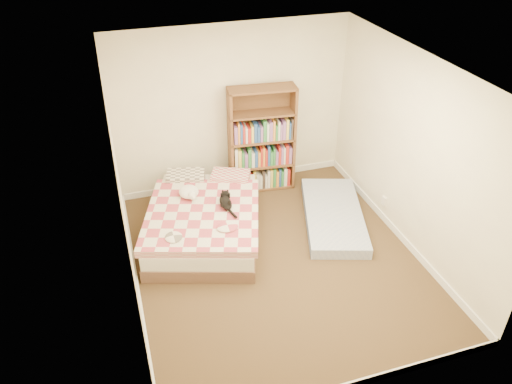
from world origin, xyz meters
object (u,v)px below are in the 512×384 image
object	(u,v)px
bed	(204,218)
black_cat	(225,201)
white_dog	(189,192)
bookshelf	(261,152)
floor_mattress	(333,215)

from	to	relation	value
bed	black_cat	xyz separation A→B (m)	(0.28, -0.10, 0.29)
black_cat	white_dog	xyz separation A→B (m)	(-0.41, 0.34, 0.02)
bed	black_cat	bearing A→B (deg)	-2.61
bookshelf	black_cat	bearing A→B (deg)	-123.07
bed	bookshelf	bearing A→B (deg)	57.58
bed	white_dog	world-z (taller)	white_dog
floor_mattress	black_cat	xyz separation A→B (m)	(-1.53, 0.16, 0.45)
bed	bookshelf	distance (m)	1.49
bed	floor_mattress	world-z (taller)	bed
bookshelf	bed	bearing A→B (deg)	-134.39
floor_mattress	black_cat	size ratio (longest dim) A/B	3.08
bookshelf	black_cat	distance (m)	1.33
bed	bookshelf	world-z (taller)	bookshelf
black_cat	white_dog	world-z (taller)	white_dog
bookshelf	floor_mattress	world-z (taller)	bookshelf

